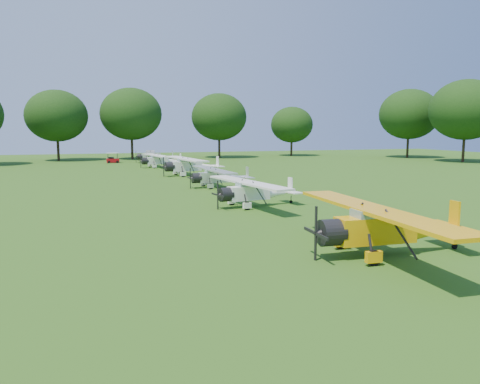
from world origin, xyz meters
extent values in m
plane|color=#225415|center=(0.00, 0.00, 0.00)|extent=(160.00, 160.00, 0.00)
cylinder|color=black|center=(49.43, 31.44, 2.50)|extent=(0.44, 0.44, 4.99)
ellipsoid|color=black|center=(49.43, 31.44, 8.60)|extent=(11.65, 11.65, 9.90)
cylinder|color=black|center=(48.89, 44.97, 2.41)|extent=(0.44, 0.44, 4.81)
ellipsoid|color=black|center=(48.89, 44.97, 8.29)|extent=(11.23, 11.23, 9.55)
cylinder|color=black|center=(30.33, 58.05, 1.85)|extent=(0.44, 0.44, 3.70)
ellipsoid|color=black|center=(30.33, 58.05, 6.37)|extent=(8.63, 8.63, 7.34)
cylinder|color=black|center=(14.28, 56.21, 2.25)|extent=(0.44, 0.44, 4.51)
ellipsoid|color=black|center=(14.28, 56.21, 7.77)|extent=(10.52, 10.52, 8.94)
cylinder|color=black|center=(-2.12, 56.74, 2.37)|extent=(0.44, 0.44, 4.74)
ellipsoid|color=black|center=(-2.12, 56.74, 8.16)|extent=(11.05, 11.05, 9.39)
cylinder|color=black|center=(-14.75, 56.54, 2.24)|extent=(0.44, 0.44, 4.49)
ellipsoid|color=black|center=(-14.75, 56.54, 7.73)|extent=(10.47, 10.47, 8.90)
cube|color=#EAA809|center=(1.18, -14.19, 1.13)|extent=(3.48, 1.18, 1.13)
cone|color=#EAA809|center=(4.07, -14.33, 0.97)|extent=(3.05, 1.11, 0.97)
cube|color=#8CA5B2|center=(1.07, -14.19, 1.72)|extent=(1.76, 1.07, 0.59)
cylinder|color=black|center=(-0.86, -14.10, 1.13)|extent=(1.02, 1.16, 1.12)
cube|color=black|center=(-1.56, -14.07, 1.13)|extent=(0.07, 0.13, 2.25)
cube|color=#EAA809|center=(1.07, -14.19, 1.99)|extent=(2.09, 11.44, 0.15)
cube|color=#EAA809|center=(5.14, -14.38, 1.50)|extent=(0.13, 0.59, 1.40)
cube|color=#EAA809|center=(5.04, -14.38, 1.02)|extent=(1.05, 3.05, 0.10)
cylinder|color=black|center=(0.26, -15.49, 0.32)|extent=(0.65, 0.20, 0.64)
cylinder|color=black|center=(0.38, -12.81, 0.32)|extent=(0.65, 0.20, 0.64)
cylinder|color=black|center=(5.25, -14.39, 0.13)|extent=(0.26, 0.10, 0.26)
cube|color=white|center=(0.33, -0.48, 0.97)|extent=(3.06, 1.33, 0.97)
cone|color=white|center=(2.80, -0.09, 0.83)|extent=(2.69, 1.23, 0.83)
cube|color=#8CA5B2|center=(0.24, -0.49, 1.48)|extent=(1.60, 1.07, 0.51)
cylinder|color=black|center=(-1.41, -0.75, 0.97)|extent=(0.97, 1.08, 0.96)
cube|color=black|center=(-2.01, -0.84, 0.97)|extent=(0.07, 0.12, 1.95)
cube|color=white|center=(0.24, -0.49, 1.71)|extent=(2.85, 9.91, 0.13)
cube|color=white|center=(3.71, 0.05, 1.30)|extent=(0.17, 0.52, 1.20)
cube|color=white|center=(3.62, 0.04, 0.88)|extent=(1.18, 2.68, 0.08)
cylinder|color=black|center=(-0.23, -1.74, 0.28)|extent=(0.57, 0.23, 0.56)
cylinder|color=black|center=(-0.58, 0.55, 0.28)|extent=(0.57, 0.23, 0.56)
cylinder|color=black|center=(3.80, 0.07, 0.11)|extent=(0.23, 0.11, 0.22)
cube|color=white|center=(0.95, 10.94, 0.94)|extent=(2.91, 1.00, 0.94)
cone|color=white|center=(3.36, 11.07, 0.81)|extent=(2.55, 0.94, 0.81)
cube|color=#8CA5B2|center=(0.86, 10.94, 1.43)|extent=(1.48, 0.90, 0.49)
cylinder|color=black|center=(-0.75, 10.85, 0.94)|extent=(0.86, 0.97, 0.93)
cube|color=black|center=(-1.34, 10.82, 0.94)|extent=(0.06, 0.11, 1.88)
cube|color=white|center=(0.86, 10.94, 1.66)|extent=(1.80, 9.56, 0.13)
cube|color=white|center=(4.26, 11.12, 1.26)|extent=(0.12, 0.50, 1.17)
cube|color=white|center=(4.17, 11.11, 0.85)|extent=(0.89, 2.55, 0.08)
cylinder|color=black|center=(0.29, 9.78, 0.27)|extent=(0.54, 0.17, 0.54)
cylinder|color=black|center=(0.17, 12.02, 0.27)|extent=(0.54, 0.17, 0.54)
cylinder|color=black|center=(4.35, 11.12, 0.11)|extent=(0.22, 0.08, 0.22)
cube|color=white|center=(0.82, 22.85, 1.12)|extent=(3.51, 1.42, 1.12)
cone|color=white|center=(3.68, 23.20, 0.96)|extent=(3.08, 1.32, 0.96)
cube|color=#8CA5B2|center=(0.71, 22.84, 1.71)|extent=(1.81, 1.18, 0.59)
cylinder|color=black|center=(-1.19, 22.61, 1.12)|extent=(1.09, 1.22, 1.11)
cube|color=black|center=(-1.88, 22.52, 1.12)|extent=(0.08, 0.13, 2.24)
cube|color=white|center=(0.71, 22.84, 1.97)|extent=(2.91, 11.42, 0.15)
cube|color=white|center=(4.74, 23.33, 1.49)|extent=(0.18, 0.60, 1.39)
cube|color=white|center=(4.63, 23.32, 1.01)|extent=(1.26, 3.08, 0.10)
cylinder|color=black|center=(0.13, 21.43, 0.32)|extent=(0.66, 0.25, 0.64)
cylinder|color=black|center=(-0.19, 24.07, 0.32)|extent=(0.66, 0.25, 0.64)
cylinder|color=black|center=(4.84, 23.35, 0.13)|extent=(0.26, 0.12, 0.26)
cube|color=white|center=(-0.64, 35.90, 0.98)|extent=(3.08, 1.26, 0.98)
cone|color=white|center=(1.86, 36.22, 0.84)|extent=(2.70, 1.17, 0.84)
cube|color=#8CA5B2|center=(-0.73, 35.88, 1.49)|extent=(1.59, 1.04, 0.51)
cylinder|color=black|center=(-2.40, 35.67, 0.98)|extent=(0.96, 1.07, 0.97)
cube|color=black|center=(-3.00, 35.59, 0.98)|extent=(0.07, 0.12, 1.96)
cube|color=white|center=(-0.73, 35.88, 1.73)|extent=(2.61, 9.99, 0.13)
cube|color=white|center=(2.79, 36.34, 1.31)|extent=(0.16, 0.52, 1.21)
cube|color=white|center=(2.70, 36.33, 0.89)|extent=(1.12, 2.70, 0.08)
cylinder|color=black|center=(-1.23, 34.64, 0.28)|extent=(0.57, 0.22, 0.56)
cylinder|color=black|center=(-1.53, 36.96, 0.28)|extent=(0.57, 0.22, 0.56)
cylinder|color=black|center=(2.88, 36.35, 0.11)|extent=(0.23, 0.10, 0.22)
cube|color=white|center=(-0.07, 46.63, 0.99)|extent=(3.12, 1.29, 0.99)
cone|color=white|center=(2.46, 46.29, 0.85)|extent=(2.74, 1.20, 0.85)
cube|color=#8CA5B2|center=(-0.16, 46.64, 1.51)|extent=(1.62, 1.06, 0.52)
cylinder|color=black|center=(-1.85, 46.87, 0.99)|extent=(0.97, 1.09, 0.98)
cube|color=black|center=(-2.46, 46.95, 0.99)|extent=(0.07, 0.12, 1.99)
cube|color=white|center=(-0.16, 46.64, 1.75)|extent=(2.69, 10.13, 0.13)
cube|color=white|center=(3.40, 46.17, 1.33)|extent=(0.16, 0.53, 1.23)
cube|color=white|center=(3.31, 46.18, 0.90)|extent=(1.15, 2.73, 0.09)
cylinder|color=black|center=(-0.98, 45.56, 0.28)|extent=(0.58, 0.23, 0.57)
cylinder|color=black|center=(-0.66, 47.91, 0.28)|extent=(0.58, 0.23, 0.57)
cylinder|color=black|center=(3.50, 46.16, 0.11)|extent=(0.24, 0.11, 0.23)
cube|color=#A60B11|center=(-6.12, 47.62, 0.39)|extent=(1.98, 1.15, 0.61)
cube|color=black|center=(-6.38, 47.61, 0.74)|extent=(0.84, 1.00, 0.39)
cube|color=white|center=(-6.12, 47.62, 1.59)|extent=(1.90, 1.23, 0.07)
cylinder|color=black|center=(-6.75, 47.05, 0.19)|extent=(0.39, 0.14, 0.39)
cylinder|color=black|center=(-6.80, 48.13, 0.19)|extent=(0.39, 0.14, 0.39)
cylinder|color=black|center=(-5.43, 47.11, 0.19)|extent=(0.39, 0.14, 0.39)
cylinder|color=black|center=(-5.49, 48.20, 0.19)|extent=(0.39, 0.14, 0.39)
camera|label=1|loc=(-10.36, -30.80, 5.32)|focal=35.00mm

